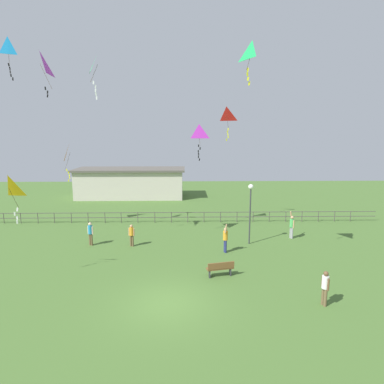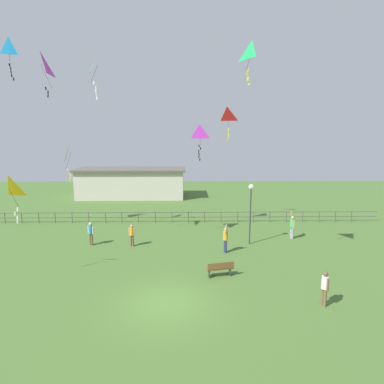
% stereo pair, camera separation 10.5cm
% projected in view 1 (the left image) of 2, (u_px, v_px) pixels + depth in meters
% --- Properties ---
extents(ground_plane, '(80.00, 80.00, 0.00)m').
position_uv_depth(ground_plane, '(167.00, 303.00, 14.79)').
color(ground_plane, '#476B2D').
extents(lamppost, '(0.36, 0.36, 4.31)m').
position_uv_depth(lamppost, '(250.00, 201.00, 22.40)').
color(lamppost, '#38383D').
rests_on(lamppost, ground_plane).
extents(park_bench, '(1.55, 0.72, 0.85)m').
position_uv_depth(park_bench, '(220.00, 268.00, 17.55)').
color(park_bench, brown).
rests_on(park_bench, ground_plane).
extents(person_0, '(0.46, 0.31, 1.66)m').
position_uv_depth(person_0, '(90.00, 232.00, 22.47)').
color(person_0, brown).
rests_on(person_0, ground_plane).
extents(person_1, '(0.32, 0.55, 2.03)m').
position_uv_depth(person_1, '(292.00, 225.00, 24.00)').
color(person_1, '#99999E').
rests_on(person_1, ground_plane).
extents(person_2, '(0.45, 0.29, 1.56)m').
position_uv_depth(person_2, '(132.00, 234.00, 22.28)').
color(person_2, brown).
rests_on(person_2, ground_plane).
extents(person_3, '(0.31, 0.48, 1.65)m').
position_uv_depth(person_3, '(325.00, 286.00, 14.47)').
color(person_3, brown).
rests_on(person_3, ground_plane).
extents(person_4, '(0.31, 0.53, 1.98)m').
position_uv_depth(person_4, '(225.00, 238.00, 21.10)').
color(person_4, navy).
rests_on(person_4, ground_plane).
extents(kite_0, '(0.79, 1.01, 2.51)m').
position_uv_depth(kite_0, '(9.00, 190.00, 15.88)').
color(kite_0, yellow).
extents(kite_1, '(0.87, 0.78, 2.78)m').
position_uv_depth(kite_1, '(8.00, 48.00, 21.05)').
color(kite_1, '#198CD1').
extents(kite_2, '(1.13, 0.72, 2.89)m').
position_uv_depth(kite_2, '(199.00, 133.00, 25.63)').
color(kite_2, '#B22DB2').
extents(kite_3, '(0.87, 0.83, 3.21)m').
position_uv_depth(kite_3, '(70.00, 154.00, 26.53)').
color(kite_3, orange).
extents(kite_4, '(0.85, 1.07, 2.56)m').
position_uv_depth(kite_4, '(97.00, 66.00, 19.03)').
color(kite_4, '#1EB759').
extents(kite_5, '(0.95, 1.21, 2.74)m').
position_uv_depth(kite_5, '(40.00, 64.00, 19.59)').
color(kite_5, '#B22DB2').
extents(kite_6, '(0.75, 1.09, 2.17)m').
position_uv_depth(kite_6, '(252.00, 52.00, 16.10)').
color(kite_6, '#1EB759').
extents(kite_7, '(1.28, 1.17, 2.71)m').
position_uv_depth(kite_7, '(226.00, 116.00, 26.24)').
color(kite_7, red).
extents(waterfront_railing, '(36.04, 0.06, 0.95)m').
position_uv_depth(waterfront_railing, '(172.00, 216.00, 28.45)').
color(waterfront_railing, '#4C4742').
rests_on(waterfront_railing, ground_plane).
extents(pavilion_building, '(13.45, 5.26, 3.62)m').
position_uv_depth(pavilion_building, '(131.00, 183.00, 39.93)').
color(pavilion_building, beige).
rests_on(pavilion_building, ground_plane).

